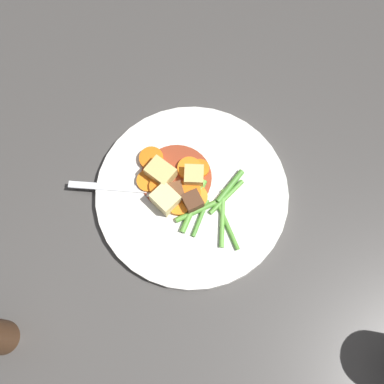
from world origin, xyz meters
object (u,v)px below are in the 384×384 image
at_px(meat_chunk_0, 176,191).
at_px(potato_chunk_1, 166,199).
at_px(dinner_plate, 192,194).
at_px(carrot_slice_0, 148,181).
at_px(carrot_slice_1, 189,169).
at_px(fork, 133,189).
at_px(carrot_slice_4, 198,195).
at_px(carrot_slice_7, 160,187).
at_px(potato_chunk_0, 194,176).
at_px(carrot_slice_3, 179,204).
at_px(potato_chunk_2, 161,173).
at_px(carrot_slice_5, 200,169).
at_px(carrot_slice_6, 188,191).
at_px(carrot_slice_2, 151,159).
at_px(meat_chunk_1, 193,202).

bearing_deg(meat_chunk_0, potato_chunk_1, 102.73).
bearing_deg(dinner_plate, carrot_slice_0, 44.85).
xyz_separation_m(carrot_slice_0, carrot_slice_1, (-0.02, -0.06, 0.00)).
bearing_deg(meat_chunk_0, carrot_slice_0, 37.07).
xyz_separation_m(potato_chunk_1, fork, (0.04, 0.03, -0.01)).
relative_size(dinner_plate, carrot_slice_4, 8.20).
bearing_deg(potato_chunk_1, carrot_slice_7, -7.00).
bearing_deg(carrot_slice_0, potato_chunk_0, -117.88).
bearing_deg(dinner_plate, carrot_slice_3, 104.34).
xyz_separation_m(carrot_slice_7, potato_chunk_2, (0.02, -0.01, 0.01)).
bearing_deg(carrot_slice_0, potato_chunk_2, -95.76).
height_order(carrot_slice_5, carrot_slice_6, carrot_slice_6).
relative_size(carrot_slice_3, carrot_slice_4, 1.02).
height_order(carrot_slice_0, carrot_slice_3, same).
bearing_deg(carrot_slice_2, fork, 118.90).
height_order(potato_chunk_1, fork, potato_chunk_1).
bearing_deg(carrot_slice_0, potato_chunk_1, -171.40).
height_order(carrot_slice_1, potato_chunk_0, potato_chunk_0).
xyz_separation_m(potato_chunk_2, meat_chunk_0, (-0.03, -0.01, -0.01)).
relative_size(carrot_slice_1, carrot_slice_2, 0.98).
distance_m(carrot_slice_3, potato_chunk_1, 0.02).
xyz_separation_m(carrot_slice_0, meat_chunk_0, (-0.04, -0.03, 0.00)).
relative_size(dinner_plate, potato_chunk_1, 8.16).
distance_m(carrot_slice_4, potato_chunk_2, 0.06).
distance_m(carrot_slice_5, carrot_slice_6, 0.04).
xyz_separation_m(carrot_slice_2, carrot_slice_6, (-0.07, -0.02, 0.00)).
bearing_deg(carrot_slice_6, carrot_slice_5, -58.04).
bearing_deg(potato_chunk_0, carrot_slice_1, -7.16).
bearing_deg(dinner_plate, potato_chunk_1, 80.91).
xyz_separation_m(dinner_plate, meat_chunk_0, (0.01, 0.02, 0.02)).
bearing_deg(potato_chunk_1, fork, 36.63).
bearing_deg(carrot_slice_4, meat_chunk_0, 48.23).
height_order(potato_chunk_0, potato_chunk_2, potato_chunk_2).
height_order(dinner_plate, carrot_slice_3, carrot_slice_3).
bearing_deg(potato_chunk_1, carrot_slice_5, -75.79).
relative_size(dinner_plate, carrot_slice_2, 7.85).
distance_m(carrot_slice_7, potato_chunk_2, 0.02).
bearing_deg(carrot_slice_0, dinner_plate, -135.15).
distance_m(carrot_slice_5, meat_chunk_0, 0.05).
bearing_deg(carrot_slice_3, carrot_slice_7, 18.29).
height_order(potato_chunk_0, meat_chunk_0, potato_chunk_0).
height_order(dinner_plate, potato_chunk_2, potato_chunk_2).
bearing_deg(carrot_slice_0, carrot_slice_4, -138.24).
height_order(carrot_slice_0, carrot_slice_1, carrot_slice_1).
xyz_separation_m(carrot_slice_7, meat_chunk_1, (-0.04, -0.03, 0.01)).
bearing_deg(carrot_slice_7, potato_chunk_2, -36.06).
xyz_separation_m(carrot_slice_0, meat_chunk_1, (-0.06, -0.04, 0.01)).
height_order(carrot_slice_0, carrot_slice_6, carrot_slice_6).
relative_size(carrot_slice_2, carrot_slice_3, 1.02).
relative_size(carrot_slice_7, potato_chunk_2, 0.79).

